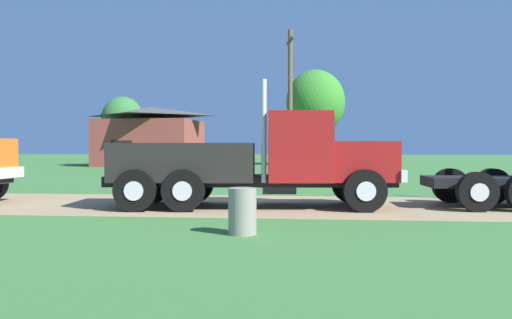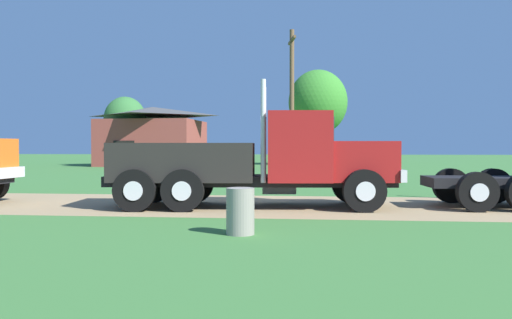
% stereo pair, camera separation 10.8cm
% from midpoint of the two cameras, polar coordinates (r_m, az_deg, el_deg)
% --- Properties ---
extents(ground_plane, '(200.00, 200.00, 0.00)m').
position_cam_midpoint_polar(ground_plane, '(15.44, -3.74, -4.90)').
color(ground_plane, '#396F32').
extents(dirt_track, '(120.00, 5.72, 0.01)m').
position_cam_midpoint_polar(dirt_track, '(15.44, -3.74, -4.88)').
color(dirt_track, '#99805A').
rests_on(dirt_track, ground_plane).
extents(truck_foreground_white, '(8.18, 3.17, 3.46)m').
position_cam_midpoint_polar(truck_foreground_white, '(14.74, -0.18, -0.30)').
color(truck_foreground_white, black).
rests_on(truck_foreground_white, ground_plane).
extents(steel_barrel, '(0.54, 0.54, 0.90)m').
position_cam_midpoint_polar(steel_barrel, '(10.19, -1.78, -5.61)').
color(steel_barrel, gray).
rests_on(steel_barrel, ground_plane).
extents(shed_building, '(8.81, 8.01, 5.25)m').
position_cam_midpoint_polar(shed_building, '(48.07, -11.41, 2.36)').
color(shed_building, brown).
rests_on(shed_building, ground_plane).
extents(utility_pole_near, '(0.54, 2.19, 8.33)m').
position_cam_midpoint_polar(utility_pole_near, '(30.20, 3.61, 6.57)').
color(utility_pole_near, brown).
rests_on(utility_pole_near, ground_plane).
extents(tree_left, '(3.69, 3.69, 6.11)m').
position_cam_midpoint_polar(tree_left, '(47.99, -14.29, 4.17)').
color(tree_left, '#513823').
rests_on(tree_left, ground_plane).
extents(tree_mid, '(5.41, 5.41, 8.78)m').
position_cam_midpoint_polar(tree_mid, '(49.16, 6.39, 6.16)').
color(tree_mid, '#513823').
rests_on(tree_mid, ground_plane).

